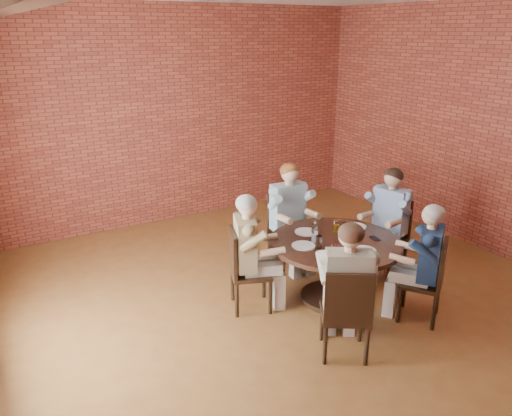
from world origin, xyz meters
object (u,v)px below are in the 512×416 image
diner_c (251,253)px  chair_e (430,278)px  diner_e (423,263)px  diner_a (388,221)px  chair_a (390,231)px  diner_b (290,217)px  chair_b (286,227)px  chair_c (243,267)px  chair_d (346,311)px  diner_d (346,290)px  smartphone (375,238)px  dining_table (335,258)px

diner_c → chair_e: (1.51, -1.20, -0.17)m
diner_e → diner_a: bearing=-151.6°
chair_a → diner_b: size_ratio=0.68×
chair_b → chair_c: bearing=-142.0°
diner_c → chair_b: bearing=-31.7°
chair_c → chair_e: 2.01m
chair_c → diner_c: (0.08, -0.03, 0.16)m
diner_b → chair_b: bearing=90.0°
chair_d → diner_d: 0.19m
diner_d → smartphone: diner_d is taller
diner_c → chair_c: bearing=90.0°
chair_d → chair_e: chair_d is taller
diner_a → diner_b: 1.25m
chair_c → diner_a: bearing=-71.8°
chair_e → diner_c: bearing=-73.5°
diner_b → chair_c: diner_b is taller
chair_b → diner_d: bearing=-104.3°
dining_table → chair_e: size_ratio=1.60×
chair_e → diner_a: bearing=-148.1°
chair_b → chair_d: bearing=-104.9°
chair_a → diner_c: 2.09m
chair_a → chair_c: (-2.17, 0.07, -0.00)m
chair_c → diner_d: size_ratio=0.69×
chair_d → diner_d: diner_d is taller
chair_a → diner_d: diner_d is taller
chair_a → smartphone: chair_a is taller
dining_table → chair_c: (-0.99, 0.37, -0.02)m
chair_c → chair_e: size_ratio=1.02×
dining_table → diner_c: 0.98m
chair_b → chair_e: bearing=-71.2°
chair_a → chair_d: size_ratio=0.99×
diner_c → chair_e: bearing=-107.8°
chair_b → diner_e: (0.48, -1.89, 0.14)m
chair_b → diner_b: diner_b is taller
diner_c → chair_d: size_ratio=1.40×
diner_e → chair_a: bearing=-154.6°
diner_a → chair_b: bearing=-143.4°
chair_b → diner_a: bearing=-35.2°
chair_d → smartphone: (1.03, 0.75, 0.24)m
chair_c → chair_d: size_ratio=0.98×
diner_a → chair_c: 2.09m
chair_d → chair_a: bearing=-112.0°
diner_a → chair_b: (-1.02, 0.82, -0.16)m
diner_b → chair_e: (0.54, -1.86, -0.20)m
diner_a → chair_c: bearing=-107.1°
dining_table → diner_a: (1.09, 0.28, 0.15)m
dining_table → chair_b: (0.07, 1.10, -0.00)m
chair_c → smartphone: chair_c is taller
chair_d → smartphone: 1.30m
chair_a → diner_c: (-2.09, 0.04, 0.16)m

